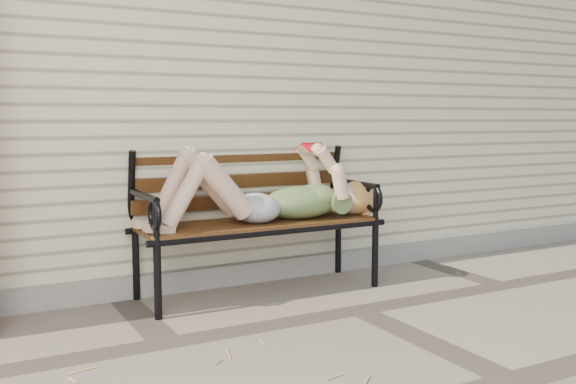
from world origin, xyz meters
TOP-DOWN VIEW (x-y plane):
  - ground at (0.00, 0.00)m, footprint 80.00×80.00m
  - house_wall at (0.00, 3.00)m, footprint 8.00×4.00m
  - foundation_strip at (0.00, 0.97)m, footprint 8.00×0.10m
  - garden_bench at (-0.37, 0.78)m, footprint 1.82×0.72m
  - reading_woman at (-0.35, 0.64)m, footprint 1.71×0.39m

SIDE VIEW (x-z plane):
  - ground at x=0.00m, z-range 0.00..0.00m
  - foundation_strip at x=0.00m, z-range 0.00..0.15m
  - garden_bench at x=-0.37m, z-range 0.07..1.25m
  - reading_woman at x=-0.35m, z-range 0.43..0.97m
  - house_wall at x=0.00m, z-range 0.00..3.00m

